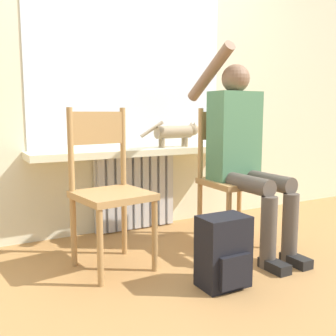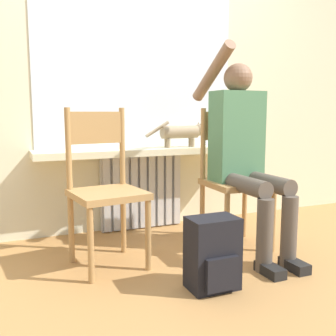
# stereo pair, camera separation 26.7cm
# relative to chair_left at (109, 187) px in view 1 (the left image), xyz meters

# --- Properties ---
(ground_plane) EXTENTS (12.00, 12.00, 0.00)m
(ground_plane) POSITION_rel_chair_left_xyz_m (0.47, -0.50, -0.50)
(ground_plane) COLOR #B27F47
(wall_with_window) EXTENTS (7.00, 0.06, 2.70)m
(wall_with_window) POSITION_rel_chair_left_xyz_m (0.47, 0.73, 0.85)
(wall_with_window) COLOR beige
(wall_with_window) RESTS_ON ground_plane
(radiator) EXTENTS (0.68, 0.08, 0.62)m
(radiator) POSITION_rel_chair_left_xyz_m (0.47, 0.65, -0.19)
(radiator) COLOR silver
(radiator) RESTS_ON ground_plane
(windowsill) EXTENTS (1.70, 0.31, 0.05)m
(windowsill) POSITION_rel_chair_left_xyz_m (0.47, 0.55, 0.15)
(windowsill) COLOR beige
(windowsill) RESTS_ON radiator
(window_glass) EXTENTS (1.63, 0.01, 1.27)m
(window_glass) POSITION_rel_chair_left_xyz_m (0.47, 0.70, 0.81)
(window_glass) COLOR white
(window_glass) RESTS_ON windowsill
(chair_left) EXTENTS (0.46, 0.46, 0.98)m
(chair_left) POSITION_rel_chair_left_xyz_m (0.00, 0.00, 0.00)
(chair_left) COLOR #B2844C
(chair_left) RESTS_ON ground_plane
(chair_right) EXTENTS (0.42, 0.42, 0.98)m
(chair_right) POSITION_rel_chair_left_xyz_m (0.93, 0.00, 0.00)
(chair_right) COLOR #B2844C
(chair_right) RESTS_ON ground_plane
(person) EXTENTS (0.36, 1.01, 1.41)m
(person) POSITION_rel_chair_left_xyz_m (0.93, -0.12, 0.21)
(person) COLOR brown
(person) RESTS_ON ground_plane
(cat) EXTENTS (0.52, 0.10, 0.21)m
(cat) POSITION_rel_chair_left_xyz_m (0.78, 0.51, 0.30)
(cat) COLOR #9E896B
(cat) RESTS_ON windowsill
(backpack) EXTENTS (0.27, 0.21, 0.39)m
(backpack) POSITION_rel_chair_left_xyz_m (0.44, -0.57, -0.30)
(backpack) COLOR black
(backpack) RESTS_ON ground_plane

